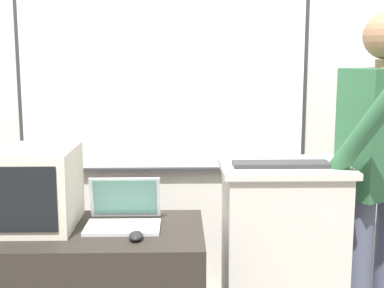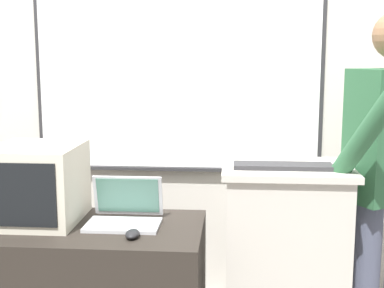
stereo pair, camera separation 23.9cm
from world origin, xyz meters
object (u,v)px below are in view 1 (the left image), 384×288
(laptop, at_px, (124,213))
(wireless_keyboard, at_px, (281,164))
(computer_mouse_by_laptop, at_px, (136,236))
(lectern_podium, at_px, (281,264))
(person_presenter, at_px, (380,163))
(crt_monitor, at_px, (32,187))

(laptop, xyz_separation_m, wireless_keyboard, (0.72, -0.00, 0.23))
(wireless_keyboard, bearing_deg, laptop, 179.85)
(wireless_keyboard, distance_m, computer_mouse_by_laptop, 0.73)
(lectern_podium, xyz_separation_m, computer_mouse_by_laptop, (-0.67, -0.26, 0.24))
(person_presenter, relative_size, crt_monitor, 3.93)
(lectern_podium, bearing_deg, crt_monitor, -177.30)
(wireless_keyboard, distance_m, crt_monitor, 1.14)
(person_presenter, relative_size, computer_mouse_by_laptop, 16.90)
(computer_mouse_by_laptop, bearing_deg, person_presenter, 16.38)
(computer_mouse_by_laptop, bearing_deg, wireless_keyboard, 17.35)
(person_presenter, xyz_separation_m, computer_mouse_by_laptop, (-1.16, -0.34, -0.24))
(lectern_podium, height_order, wireless_keyboard, wireless_keyboard)
(crt_monitor, bearing_deg, computer_mouse_by_laptop, -22.86)
(person_presenter, distance_m, laptop, 1.25)
(person_presenter, bearing_deg, computer_mouse_by_laptop, 164.91)
(laptop, distance_m, crt_monitor, 0.43)
(crt_monitor, bearing_deg, laptop, -0.05)
(lectern_podium, distance_m, person_presenter, 0.68)
(computer_mouse_by_laptop, distance_m, crt_monitor, 0.55)
(laptop, height_order, computer_mouse_by_laptop, laptop)
(laptop, xyz_separation_m, computer_mouse_by_laptop, (0.07, -0.21, -0.04))
(wireless_keyboard, xyz_separation_m, crt_monitor, (-1.14, 0.00, -0.10))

